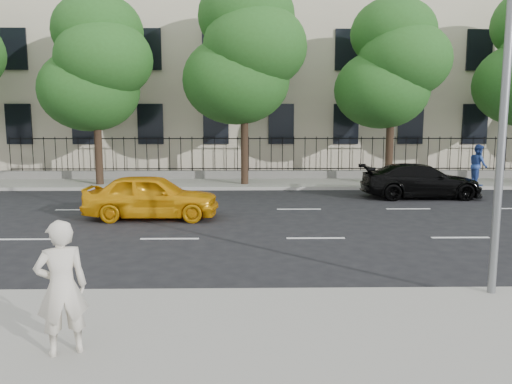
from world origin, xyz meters
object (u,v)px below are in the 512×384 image
(woman_near, at_px, (62,288))
(black_sedan, at_px, (421,181))
(yellow_taxi, at_px, (152,196))
(street_light, at_px, (496,9))

(woman_near, bearing_deg, black_sedan, -150.17)
(black_sedan, distance_m, woman_near, 17.13)
(yellow_taxi, xyz_separation_m, black_sedan, (10.35, 4.25, -0.03))
(yellow_taxi, xyz_separation_m, woman_near, (0.71, -9.91, 0.31))
(yellow_taxi, height_order, black_sedan, yellow_taxi)
(street_light, relative_size, woman_near, 4.47)
(street_light, distance_m, black_sedan, 12.55)
(yellow_taxi, bearing_deg, woman_near, -175.31)
(street_light, xyz_separation_m, black_sedan, (2.84, 11.39, -4.44))
(black_sedan, bearing_deg, woman_near, 145.69)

